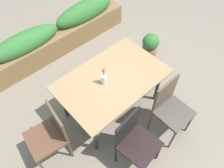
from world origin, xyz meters
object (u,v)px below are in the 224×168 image
chair_near_right (170,106)px  potted_plant (150,46)px  dining_table (112,81)px  chair_near_left (135,140)px  chair_end_left (50,133)px  planter_box (59,34)px  flower_vase (104,78)px

chair_near_right → potted_plant: size_ratio=1.86×
chair_near_right → dining_table: bearing=-65.8°
dining_table → chair_near_left: chair_near_left is taller
chair_end_left → chair_near_left: bearing=-130.2°
chair_end_left → chair_near_left: (0.70, -0.77, 0.01)m
chair_near_right → chair_end_left: bearing=-28.3°
dining_table → planter_box: (0.21, 1.70, -0.32)m
dining_table → chair_end_left: size_ratio=1.66×
dining_table → chair_near_right: size_ratio=1.57×
dining_table → chair_end_left: (-1.04, -0.01, -0.13)m
dining_table → chair_near_left: 0.86m
flower_vase → potted_plant: size_ratio=0.58×
chair_near_left → dining_table: bearing=-119.7°
chair_near_left → planter_box: bearing=-108.5°
chair_end_left → chair_near_left: 1.04m
dining_table → flower_vase: bearing=172.9°
chair_near_right → chair_end_left: size_ratio=1.06×
chair_end_left → flower_vase: (0.91, 0.03, 0.29)m
chair_end_left → potted_plant: chair_end_left is taller
planter_box → chair_near_right: bearing=-87.1°
flower_vase → potted_plant: (1.43, 0.36, -0.56)m
chair_near_right → planter_box: size_ratio=0.33×
chair_near_left → flower_vase: 0.87m
chair_near_left → planter_box: size_ratio=0.32×
planter_box → flower_vase: bearing=-101.5°
planter_box → chair_near_left: bearing=-102.6°
flower_vase → dining_table: bearing=-7.1°
planter_box → potted_plant: planter_box is taller
dining_table → potted_plant: bearing=16.0°
chair_end_left → flower_vase: size_ratio=3.06×
chair_end_left → potted_plant: size_ratio=1.76×
dining_table → planter_box: 1.74m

